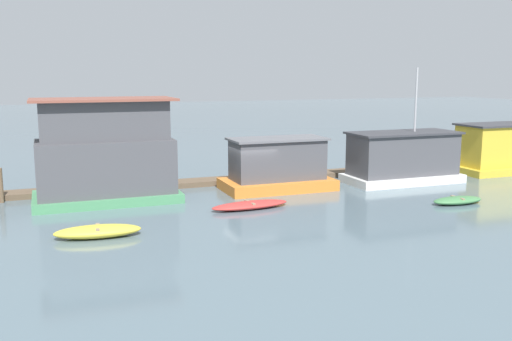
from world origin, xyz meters
The scene contains 11 objects.
ground_plane centered at (0.00, 0.00, 0.00)m, with size 200.00×200.00×0.00m, color slate.
dock_walkway centered at (0.00, 3.09, 0.15)m, with size 51.00×1.53×0.30m, color brown.
houseboat_green centered at (-7.71, 0.52, 2.48)m, with size 7.34×3.90×5.34m.
houseboat_orange centered at (1.76, 0.21, 1.33)m, with size 6.27×3.35×2.97m.
houseboat_white centered at (9.77, -0.40, 1.49)m, with size 7.03×3.26×6.92m.
houseboat_yellow centered at (17.81, 0.49, 1.54)m, with size 5.75×3.47×3.26m.
dinghy_yellow centered at (-8.80, -6.17, 0.25)m, with size 3.55×1.52×0.50m.
dinghy_red centered at (-1.31, -3.66, 0.18)m, with size 4.09×1.49×0.36m.
dinghy_green centered at (8.97, -6.40, 0.19)m, with size 2.82×1.17×0.37m.
mooring_post_near_left centered at (-12.87, 2.08, 0.90)m, with size 0.25×0.25×1.80m, color brown.
mooring_post_far_right centered at (-8.55, 2.08, 0.91)m, with size 0.27×0.27×1.81m, color brown.
Camera 1 is at (-10.60, -29.39, 6.61)m, focal length 40.00 mm.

